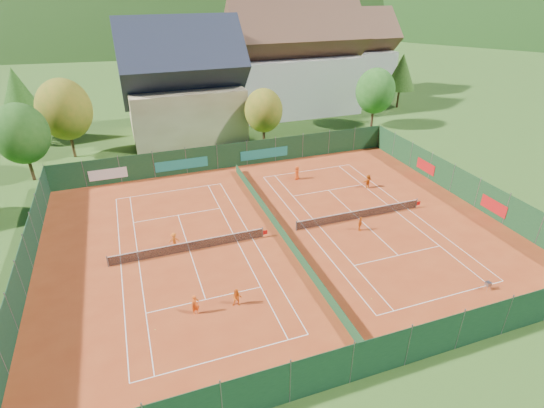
{
  "coord_description": "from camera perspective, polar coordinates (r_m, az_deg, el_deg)",
  "views": [
    {
      "loc": [
        -11.4,
        -29.83,
        20.13
      ],
      "look_at": [
        0.0,
        2.0,
        2.0
      ],
      "focal_mm": 28.0,
      "sensor_mm": 36.0,
      "label": 1
    }
  ],
  "objects": [
    {
      "name": "tree_east_front",
      "position": [
        66.09,
        13.72,
        14.55
      ],
      "size": [
        5.72,
        5.72,
        8.69
      ],
      "color": "#422617",
      "rests_on": "ground"
    },
    {
      "name": "hotel_block_a",
      "position": [
        72.44,
        2.99,
        18.03
      ],
      "size": [
        21.6,
        11.0,
        17.25
      ],
      "color": "silver",
      "rests_on": "ground"
    },
    {
      "name": "ball_hopper",
      "position": [
        34.91,
        27.08,
        -9.52
      ],
      "size": [
        0.34,
        0.34,
        0.8
      ],
      "color": "slate",
      "rests_on": "ground"
    },
    {
      "name": "fence_west",
      "position": [
        36.21,
        -30.35,
        -7.17
      ],
      "size": [
        0.04,
        32.0,
        3.0
      ],
      "color": "#143822",
      "rests_on": "ground"
    },
    {
      "name": "player_left_far",
      "position": [
        36.67,
        -13.03,
        -4.71
      ],
      "size": [
        0.89,
        0.57,
        1.3
      ],
      "primitive_type": "imported",
      "rotation": [
        0.0,
        0.0,
        3.04
      ],
      "color": "orange",
      "rests_on": "ground"
    },
    {
      "name": "tree_east_back",
      "position": [
        80.34,
        8.79,
        18.31
      ],
      "size": [
        7.15,
        7.15,
        10.86
      ],
      "color": "#483119",
      "rests_on": "ground"
    },
    {
      "name": "court_divider",
      "position": [
        37.49,
        1.03,
        -3.38
      ],
      "size": [
        0.03,
        28.8,
        1.0
      ],
      "color": "#153C1F",
      "rests_on": "ground"
    },
    {
      "name": "court_markings_left",
      "position": [
        36.14,
        -11.0,
        -6.22
      ],
      "size": [
        11.03,
        23.83,
        0.0
      ],
      "color": "white",
      "rests_on": "ground"
    },
    {
      "name": "tennis_net_left",
      "position": [
        35.89,
        -10.83,
        -5.53
      ],
      "size": [
        13.3,
        0.1,
        1.02
      ],
      "color": "#59595B",
      "rests_on": "ground"
    },
    {
      "name": "tree_west_back",
      "position": [
        66.43,
        -31.01,
        12.69
      ],
      "size": [
        5.6,
        5.6,
        10.0
      ],
      "color": "#4D351B",
      "rests_on": "ground"
    },
    {
      "name": "tree_west_mid",
      "position": [
        57.95,
        -26.15,
        11.34
      ],
      "size": [
        6.44,
        6.44,
        9.78
      ],
      "color": "#4C321B",
      "rests_on": "ground"
    },
    {
      "name": "chalet",
      "position": [
        61.91,
        -11.84,
        15.03
      ],
      "size": [
        16.2,
        12.0,
        16.0
      ],
      "color": "beige",
      "rests_on": "ground"
    },
    {
      "name": "clay_pad",
      "position": [
        37.75,
        1.03,
        -4.02
      ],
      "size": [
        40.0,
        32.0,
        0.01
      ],
      "primitive_type": "cube",
      "color": "#9F3817",
      "rests_on": "ground"
    },
    {
      "name": "fence_east",
      "position": [
        47.19,
        24.4,
        2.27
      ],
      "size": [
        0.09,
        32.0,
        3.0
      ],
      "color": "#15391C",
      "rests_on": "ground"
    },
    {
      "name": "tree_west_front",
      "position": [
        53.04,
        -30.67,
        8.12
      ],
      "size": [
        5.72,
        5.72,
        8.69
      ],
      "color": "#4B311A",
      "rests_on": "ground"
    },
    {
      "name": "hotel_block_b",
      "position": [
        85.72,
        9.99,
        18.74
      ],
      "size": [
        17.28,
        10.0,
        15.5
      ],
      "color": "silver",
      "rests_on": "ground"
    },
    {
      "name": "loose_ball_0",
      "position": [
        29.56,
        -15.45,
        -15.94
      ],
      "size": [
        0.07,
        0.07,
        0.07
      ],
      "primitive_type": "sphere",
      "color": "#CCD833",
      "rests_on": "ground"
    },
    {
      "name": "tree_east_mid",
      "position": [
        77.99,
        17.04,
        16.65
      ],
      "size": [
        5.04,
        5.04,
        9.0
      ],
      "color": "#4A321A",
      "rests_on": "ground"
    },
    {
      "name": "player_left_near",
      "position": [
        29.61,
        -10.27,
        -13.22
      ],
      "size": [
        0.61,
        0.46,
        1.53
      ],
      "primitive_type": "imported",
      "rotation": [
        0.0,
        0.0,
        0.17
      ],
      "color": "#E65714",
      "rests_on": "ground"
    },
    {
      "name": "loose_ball_2",
      "position": [
        39.48,
        -0.23,
        -2.4
      ],
      "size": [
        0.07,
        0.07,
        0.07
      ],
      "primitive_type": "sphere",
      "color": "#CCD833",
      "rests_on": "ground"
    },
    {
      "name": "court_markings_right",
      "position": [
        40.88,
        11.59,
        -1.92
      ],
      "size": [
        11.03,
        23.83,
        0.0
      ],
      "color": "white",
      "rests_on": "ground"
    },
    {
      "name": "player_right_far_b",
      "position": [
        46.78,
        12.77,
        2.99
      ],
      "size": [
        1.46,
        0.91,
        1.51
      ],
      "primitive_type": "imported",
      "rotation": [
        0.0,
        0.0,
        3.5
      ],
      "color": "#D05F12",
      "rests_on": "ground"
    },
    {
      "name": "mountain_backdrop",
      "position": [
        272.95,
        -11.2,
        15.04
      ],
      "size": [
        820.0,
        530.0,
        242.0
      ],
      "color": "black",
      "rests_on": "ground"
    },
    {
      "name": "player_right_near",
      "position": [
        38.68,
        11.76,
        -2.63
      ],
      "size": [
        0.84,
        0.78,
        1.38
      ],
      "primitive_type": "imported",
      "rotation": [
        0.0,
        0.0,
        0.7
      ],
      "color": "#CB5612",
      "rests_on": "ground"
    },
    {
      "name": "tennis_net_right",
      "position": [
        40.71,
        11.84,
        -1.28
      ],
      "size": [
        13.3,
        0.1,
        1.02
      ],
      "color": "#59595B",
      "rests_on": "ground"
    },
    {
      "name": "player_left_mid",
      "position": [
        29.91,
        -4.72,
        -12.43
      ],
      "size": [
        0.8,
        0.7,
        1.4
      ],
      "primitive_type": "imported",
      "rotation": [
        0.0,
        0.0,
        -0.28
      ],
      "color": "orange",
      "rests_on": "ground"
    },
    {
      "name": "fence_south",
      "position": [
        25.86,
        14.38,
        -19.07
      ],
      "size": [
        40.0,
        0.04,
        3.0
      ],
      "color": "#143720",
      "rests_on": "ground"
    },
    {
      "name": "ground",
      "position": [
        37.76,
        1.03,
        -4.05
      ],
      "size": [
        600.0,
        600.0,
        0.0
      ],
      "primitive_type": "plane",
      "color": "#2D531A",
      "rests_on": "ground"
    },
    {
      "name": "loose_ball_1",
      "position": [
        31.57,
        13.24,
        -12.26
      ],
      "size": [
        0.07,
        0.07,
        0.07
      ],
      "primitive_type": "sphere",
      "color": "#CCD833",
      "rests_on": "ground"
    },
    {
      "name": "loose_ball_3",
      "position": [
        44.23,
        -6.42,
        0.98
      ],
      "size": [
        0.07,
        0.07,
        0.07
      ],
      "primitive_type": "sphere",
      "color": "#CCD833",
      "rests_on": "ground"
    },
    {
      "name": "fence_north",
      "position": [
        50.68,
        -5.87,
        6.44
      ],
      "size": [
        40.0,
        0.1,
        3.0
      ],
      "color": "#163C20",
      "rests_on": "ground"
    },
    {
      "name": "player_right_far_a",
      "position": [
        47.68,
        3.37,
        4.22
      ],
      "size": [
        0.92,
        0.83,
        1.58
      ],
      "primitive_type": "imported",
      "rotation": [
        0.0,
        0.0,
        3.68
      ],
      "color": "#D94813",
      "rests_on": "ground"
    },
    {
      "name": "tree_center",
      "position": [
        56.81,
        -1.13,
        12.45
      ],
      "size": [
        5.01,
        5.01,
        7.6
      ],
      "color": "#482D19",
      "rests_on": "ground"
    }
  ]
}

